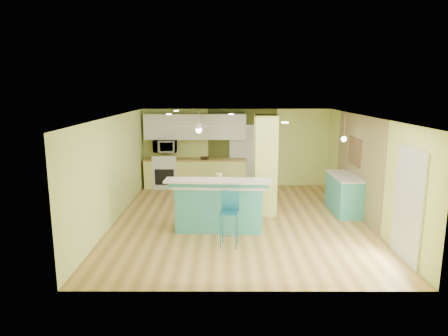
{
  "coord_description": "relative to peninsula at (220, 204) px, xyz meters",
  "views": [
    {
      "loc": [
        -0.37,
        -9.27,
        3.14
      ],
      "look_at": [
        -0.38,
        0.4,
        1.2
      ],
      "focal_mm": 32.0,
      "sensor_mm": 36.0,
      "label": 1
    }
  ],
  "objects": [
    {
      "name": "wall_right",
      "position": [
        3.49,
        0.56,
        0.68
      ],
      "size": [
        0.01,
        7.0,
        2.5
      ],
      "primitive_type": "cube",
      "color": "#D5E178",
      "rests_on": "floor"
    },
    {
      "name": "wall_front",
      "position": [
        0.48,
        -2.95,
        0.68
      ],
      "size": [
        6.0,
        0.01,
        2.5
      ],
      "primitive_type": "cube",
      "color": "#D5E178",
      "rests_on": "floor"
    },
    {
      "name": "canister",
      "position": [
        -0.01,
        0.1,
        0.59
      ],
      "size": [
        0.15,
        0.15,
        0.19
      ],
      "primitive_type": "cylinder",
      "color": "gold",
      "rests_on": "peninsula"
    },
    {
      "name": "interior_door",
      "position": [
        0.68,
        4.02,
        0.43
      ],
      "size": [
        0.82,
        0.05,
        2.0
      ],
      "primitive_type": "cube",
      "color": "silver",
      "rests_on": "floor"
    },
    {
      "name": "pendant_lamp",
      "position": [
        3.13,
        1.31,
        1.32
      ],
      "size": [
        0.14,
        0.14,
        0.69
      ],
      "color": "silver",
      "rests_on": "ceiling"
    },
    {
      "name": "bar_stool",
      "position": [
        0.22,
        -1.02,
        0.18
      ],
      "size": [
        0.42,
        0.42,
        1.11
      ],
      "rotation": [
        0.0,
        0.0,
        -0.15
      ],
      "color": "#1C677F",
      "rests_on": "floor"
    },
    {
      "name": "peninsula",
      "position": [
        0.0,
        0.0,
        0.0
      ],
      "size": [
        2.31,
        1.32,
        1.23
      ],
      "rotation": [
        0.0,
        0.0,
        -0.05
      ],
      "color": "teal",
      "rests_on": "floor"
    },
    {
      "name": "wood_panel",
      "position": [
        3.47,
        1.16,
        0.68
      ],
      "size": [
        0.02,
        3.4,
        2.5
      ],
      "primitive_type": "cube",
      "color": "olive",
      "rests_on": "floor"
    },
    {
      "name": "floor",
      "position": [
        0.48,
        0.56,
        -0.57
      ],
      "size": [
        6.0,
        7.0,
        0.01
      ],
      "primitive_type": "cube",
      "color": "olive",
      "rests_on": "ground"
    },
    {
      "name": "wall_decor",
      "position": [
        3.45,
        1.36,
        0.98
      ],
      "size": [
        0.03,
        0.9,
        0.7
      ],
      "primitive_type": "cube",
      "color": "brown",
      "rests_on": "wood_panel"
    },
    {
      "name": "ceiling",
      "position": [
        0.48,
        0.56,
        1.94
      ],
      "size": [
        6.0,
        7.0,
        0.01
      ],
      "primitive_type": "cube",
      "color": "white",
      "rests_on": "wall_back"
    },
    {
      "name": "microwave",
      "position": [
        -1.77,
        3.76,
        0.78
      ],
      "size": [
        0.7,
        0.48,
        0.39
      ],
      "primitive_type": "imported",
      "color": "silver",
      "rests_on": "wall_back"
    },
    {
      "name": "column",
      "position": [
        1.13,
        1.06,
        0.68
      ],
      "size": [
        0.55,
        0.55,
        2.5
      ],
      "primitive_type": "cube",
      "color": "#C3D261",
      "rests_on": "floor"
    },
    {
      "name": "ceiling_fan",
      "position": [
        -0.62,
        2.56,
        1.51
      ],
      "size": [
        1.41,
        1.41,
        0.61
      ],
      "color": "silver",
      "rests_on": "ceiling"
    },
    {
      "name": "wall_back",
      "position": [
        0.48,
        4.06,
        0.68
      ],
      "size": [
        6.0,
        0.01,
        2.5
      ],
      "primitive_type": "cube",
      "color": "#D5E178",
      "rests_on": "floor"
    },
    {
      "name": "stove",
      "position": [
        -1.77,
        3.75,
        -0.11
      ],
      "size": [
        0.76,
        0.66,
        1.08
      ],
      "color": "silver",
      "rests_on": "floor"
    },
    {
      "name": "kitchen_run",
      "position": [
        -0.82,
        3.76,
        -0.1
      ],
      "size": [
        3.25,
        0.63,
        0.94
      ],
      "color": "#E2E176",
      "rests_on": "floor"
    },
    {
      "name": "side_counter",
      "position": [
        3.18,
        1.19,
        -0.08
      ],
      "size": [
        0.64,
        1.51,
        0.97
      ],
      "color": "teal",
      "rests_on": "floor"
    },
    {
      "name": "wall_left",
      "position": [
        -2.52,
        0.56,
        0.68
      ],
      "size": [
        0.01,
        7.0,
        2.5
      ],
      "primitive_type": "cube",
      "color": "#D5E178",
      "rests_on": "floor"
    },
    {
      "name": "upper_cabinets",
      "position": [
        -0.82,
        3.88,
        1.38
      ],
      "size": [
        3.2,
        0.34,
        0.8
      ],
      "primitive_type": "cube",
      "color": "white",
      "rests_on": "wall_back"
    },
    {
      "name": "olive_accent",
      "position": [
        0.68,
        4.05,
        0.68
      ],
      "size": [
        2.2,
        0.02,
        2.5
      ],
      "primitive_type": "cube",
      "color": "#42481C",
      "rests_on": "floor"
    },
    {
      "name": "fruit_bowl",
      "position": [
        -0.51,
        3.67,
        0.41
      ],
      "size": [
        0.34,
        0.34,
        0.08
      ],
      "primitive_type": "imported",
      "rotation": [
        0.0,
        0.0,
        -0.11
      ],
      "color": "#362516",
      "rests_on": "kitchen_run"
    },
    {
      "name": "french_door",
      "position": [
        3.45,
        -1.74,
        0.48
      ],
      "size": [
        0.04,
        1.08,
        2.1
      ],
      "primitive_type": "cube",
      "color": "silver",
      "rests_on": "floor"
    }
  ]
}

